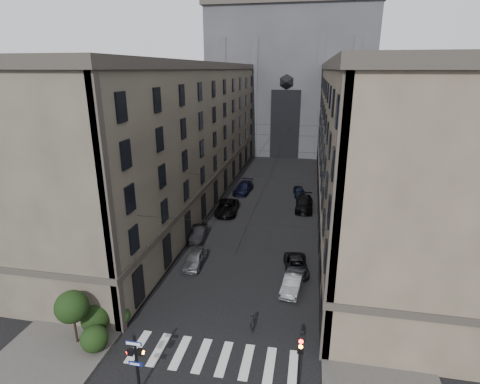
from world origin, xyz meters
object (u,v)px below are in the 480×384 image
Objects in this scene: car_left_near at (195,259)px; car_left_midfar at (227,207)px; car_left_midnear at (198,233)px; car_right_midnear at (296,265)px; pedestrian at (253,322)px; pedestrian_signal_left at (136,360)px; car_left_far at (243,187)px; gothic_tower at (291,70)px; car_right_far at (299,191)px; car_right_midfar at (304,204)px; traffic_light_right at (300,363)px; car_right_near at (293,283)px.

car_left_midfar is at bearing 88.86° from car_left_near.
car_left_midnear reaches higher than car_right_midnear.
pedestrian reaches higher than car_right_midnear.
pedestrian is at bearing 48.88° from pedestrian_signal_left.
gothic_tower is at bearing 87.68° from car_left_far.
pedestrian reaches higher than car_right_far.
gothic_tower reaches higher than car_right_midfar.
traffic_light_right reaches higher than car_left_near.
traffic_light_right is at bearing -74.04° from car_left_midfar.
car_right_midnear is at bearing -90.89° from car_right_midfar.
car_right_midnear is at bearing -85.25° from gothic_tower.
car_right_midfar is 1.45× the size of car_right_far.
gothic_tower is 47.96m from car_left_midfar.
car_right_midfar is at bearing 14.28° from car_left_midfar.
gothic_tower is at bearing 79.77° from car_left_midfar.
traffic_light_right is at bearing -89.03° from car_right_midfar.
pedestrian_signal_left is 1.02× the size of car_right_far.
car_right_midfar is at bearing 59.07° from car_left_near.
traffic_light_right is 15.36m from car_right_midnear.
pedestrian is (-2.04, -31.38, 0.14)m from car_right_far.
car_right_midfar is (9.87, 3.28, 0.03)m from car_left_midfar.
car_right_midnear is at bearing 92.97° from traffic_light_right.
car_left_near is (-1.27, 14.90, -1.62)m from pedestrian_signal_left.
gothic_tower reaches higher than car_left_midnear.
pedestrian_signal_left is 28.93m from car_left_midfar.
car_left_far reaches higher than car_left_near.
car_right_midfar is (11.23, 11.63, 0.12)m from car_left_midnear.
gothic_tower is 44.95m from car_right_midfar.
car_left_far reaches higher than car_right_far.
car_right_far is at bearing 67.50° from car_left_near.
pedestrian is (-2.66, -9.03, 0.17)m from car_right_midnear.
car_left_midnear is at bearing -128.64° from car_right_far.
car_right_far is (7.71, 37.88, -1.66)m from pedestrian_signal_left.
car_left_midnear is 2.64× the size of pedestrian.
car_left_far is at bearing 117.13° from car_right_near.
car_left_midnear is 0.75× the size of car_right_midfar.
car_left_near is at bearing 176.27° from car_right_midnear.
car_right_far is (8.98, 22.99, -0.04)m from car_left_near.
gothic_tower is 12.58× the size of car_right_midnear.
traffic_light_right is 0.95× the size of car_left_far.
pedestrian is at bearing -73.93° from car_left_far.
car_left_midfar is (-0.01, 13.97, 0.09)m from car_left_near.
pedestrian_signal_left is at bearing -92.74° from gothic_tower.
gothic_tower is at bearing -14.43° from pedestrian.
pedestrian is at bearing -66.21° from car_left_midnear.
pedestrian_signal_left reaches higher than car_left_midfar.
traffic_light_right reaches higher than car_left_midfar.
car_right_near is at bearing -91.14° from car_right_midfar.
car_right_near is at bearing -66.12° from car_left_far.
car_left_far is 0.96× the size of car_right_midfar.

